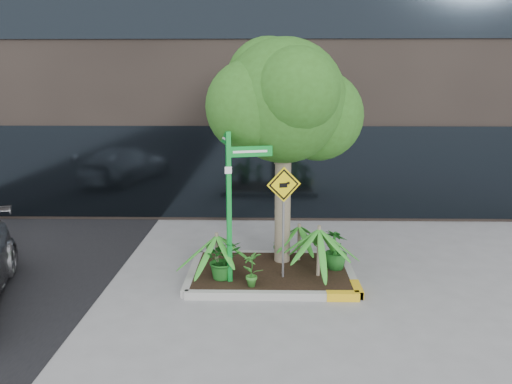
{
  "coord_description": "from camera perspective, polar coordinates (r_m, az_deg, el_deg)",
  "views": [
    {
      "loc": [
        0.09,
        -9.28,
        3.91
      ],
      "look_at": [
        -0.11,
        0.2,
        1.79
      ],
      "focal_mm": 35.0,
      "sensor_mm": 36.0,
      "label": 1
    }
  ],
  "objects": [
    {
      "name": "planter",
      "position": [
        10.29,
        1.91,
        -9.16
      ],
      "size": [
        3.35,
        2.36,
        0.15
      ],
      "color": "#9E9E99",
      "rests_on": "ground"
    },
    {
      "name": "cattle_sign",
      "position": [
        9.48,
        3.17,
        -1.34
      ],
      "size": [
        0.65,
        0.22,
        2.19
      ],
      "rotation": [
        0.0,
        0.0,
        0.3
      ],
      "color": "slate",
      "rests_on": "ground"
    },
    {
      "name": "shrub_d",
      "position": [
        10.76,
        2.94,
        -6.0
      ],
      "size": [
        0.51,
        0.51,
        0.67
      ],
      "primitive_type": "imported",
      "rotation": [
        0.0,
        0.0,
        5.66
      ],
      "color": "#1B601E",
      "rests_on": "planter"
    },
    {
      "name": "palm_front",
      "position": [
        9.77,
        7.24,
        -4.19
      ],
      "size": [
        1.15,
        1.15,
        1.28
      ],
      "color": "gray",
      "rests_on": "ground"
    },
    {
      "name": "ground",
      "position": [
        10.07,
        0.59,
        -10.27
      ],
      "size": [
        80.0,
        80.0,
        0.0
      ],
      "primitive_type": "plane",
      "color": "gray",
      "rests_on": "ground"
    },
    {
      "name": "street_sign_post",
      "position": [
        9.3,
        -2.84,
        -0.11
      ],
      "size": [
        1.04,
        0.87,
        3.02
      ],
      "rotation": [
        0.0,
        0.0,
        0.27
      ],
      "color": "#0C8B2A",
      "rests_on": "ground"
    },
    {
      "name": "palm_left",
      "position": [
        9.78,
        -4.52,
        -4.99
      ],
      "size": [
        0.98,
        0.98,
        1.09
      ],
      "color": "gray",
      "rests_on": "ground"
    },
    {
      "name": "tree",
      "position": [
        10.15,
        3.19,
        10.33
      ],
      "size": [
        3.21,
        2.85,
        4.81
      ],
      "color": "gray",
      "rests_on": "ground"
    },
    {
      "name": "shrub_c",
      "position": [
        9.39,
        -0.47,
        -8.71
      ],
      "size": [
        0.51,
        0.51,
        0.7
      ],
      "primitive_type": "imported",
      "rotation": [
        0.0,
        0.0,
        3.75
      ],
      "color": "#2E7725",
      "rests_on": "planter"
    },
    {
      "name": "shrub_b",
      "position": [
        10.34,
        9.12,
        -6.47
      ],
      "size": [
        0.65,
        0.65,
        0.83
      ],
      "primitive_type": "imported",
      "rotation": [
        0.0,
        0.0,
        2.41
      ],
      "color": "#1B5A1B",
      "rests_on": "planter"
    },
    {
      "name": "shrub_a",
      "position": [
        9.76,
        -3.83,
        -7.66
      ],
      "size": [
        0.92,
        0.92,
        0.78
      ],
      "primitive_type": "imported",
      "rotation": [
        0.0,
        0.0,
        0.42
      ],
      "color": "#1A5D1B",
      "rests_on": "planter"
    },
    {
      "name": "palm_back",
      "position": [
        10.62,
        4.97,
        -3.91
      ],
      "size": [
        0.91,
        0.91,
        1.01
      ],
      "color": "gray",
      "rests_on": "ground"
    }
  ]
}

